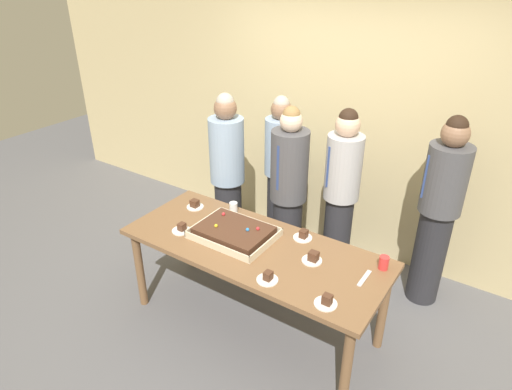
# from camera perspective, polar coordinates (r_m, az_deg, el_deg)

# --- Properties ---
(ground_plane) EXTENTS (12.00, 12.00, 0.00)m
(ground_plane) POSITION_cam_1_polar(r_m,az_deg,el_deg) (3.98, -0.24, -15.84)
(ground_plane) COLOR #5B5B60
(interior_back_panel) EXTENTS (8.00, 0.12, 3.00)m
(interior_back_panel) POSITION_cam_1_polar(r_m,az_deg,el_deg) (4.48, 11.50, 11.07)
(interior_back_panel) COLOR #CCB784
(interior_back_panel) RESTS_ON ground_plane
(party_table) EXTENTS (2.08, 0.85, 0.79)m
(party_table) POSITION_cam_1_polar(r_m,az_deg,el_deg) (3.53, -0.27, -7.59)
(party_table) COLOR brown
(party_table) RESTS_ON ground_plane
(sheet_cake) EXTENTS (0.63, 0.47, 0.11)m
(sheet_cake) POSITION_cam_1_polar(r_m,az_deg,el_deg) (3.57, -2.81, -4.72)
(sheet_cake) COLOR beige
(sheet_cake) RESTS_ON party_table
(plated_slice_near_left) EXTENTS (0.15, 0.15, 0.07)m
(plated_slice_near_left) POSITION_cam_1_polar(r_m,az_deg,el_deg) (4.02, -7.75, -1.26)
(plated_slice_near_left) COLOR white
(plated_slice_near_left) RESTS_ON party_table
(plated_slice_near_right) EXTENTS (0.15, 0.15, 0.08)m
(plated_slice_near_right) POSITION_cam_1_polar(r_m,az_deg,el_deg) (3.33, 7.21, -7.93)
(plated_slice_near_right) COLOR white
(plated_slice_near_right) RESTS_ON party_table
(plated_slice_far_left) EXTENTS (0.15, 0.15, 0.07)m
(plated_slice_far_left) POSITION_cam_1_polar(r_m,az_deg,el_deg) (3.57, 5.99, -5.15)
(plated_slice_far_left) COLOR white
(plated_slice_far_left) RESTS_ON party_table
(plated_slice_far_right) EXTENTS (0.15, 0.15, 0.07)m
(plated_slice_far_right) POSITION_cam_1_polar(r_m,az_deg,el_deg) (3.13, 1.49, -10.46)
(plated_slice_far_right) COLOR white
(plated_slice_far_right) RESTS_ON party_table
(plated_slice_center_front) EXTENTS (0.15, 0.15, 0.08)m
(plated_slice_center_front) POSITION_cam_1_polar(r_m,az_deg,el_deg) (2.97, 8.90, -13.20)
(plated_slice_center_front) COLOR white
(plated_slice_center_front) RESTS_ON party_table
(plated_slice_center_back) EXTENTS (0.15, 0.15, 0.07)m
(plated_slice_center_back) POSITION_cam_1_polar(r_m,az_deg,el_deg) (3.70, -9.42, -4.25)
(plated_slice_center_back) COLOR white
(plated_slice_center_back) RESTS_ON party_table
(drink_cup_nearest) EXTENTS (0.07, 0.07, 0.10)m
(drink_cup_nearest) POSITION_cam_1_polar(r_m,az_deg,el_deg) (3.89, -2.87, -1.63)
(drink_cup_nearest) COLOR white
(drink_cup_nearest) RESTS_ON party_table
(drink_cup_middle) EXTENTS (0.07, 0.07, 0.10)m
(drink_cup_middle) POSITION_cam_1_polar(r_m,az_deg,el_deg) (3.34, 15.88, -8.25)
(drink_cup_middle) COLOR red
(drink_cup_middle) RESTS_ON party_table
(cake_server_utensil) EXTENTS (0.03, 0.20, 0.01)m
(cake_server_utensil) POSITION_cam_1_polar(r_m,az_deg,el_deg) (3.24, 13.57, -10.20)
(cake_server_utensil) COLOR silver
(cake_server_utensil) RESTS_ON party_table
(person_serving_front) EXTENTS (0.34, 0.34, 1.68)m
(person_serving_front) POSITION_cam_1_polar(r_m,az_deg,el_deg) (4.42, -3.64, 2.69)
(person_serving_front) COLOR #28282D
(person_serving_front) RESTS_ON ground_plane
(person_green_shirt_behind) EXTENTS (0.33, 0.33, 1.67)m
(person_green_shirt_behind) POSITION_cam_1_polar(r_m,az_deg,el_deg) (4.08, 4.13, 0.27)
(person_green_shirt_behind) COLOR #28282D
(person_green_shirt_behind) RESTS_ON ground_plane
(person_striped_tie_right) EXTENTS (0.34, 0.34, 1.72)m
(person_striped_tie_right) POSITION_cam_1_polar(r_m,az_deg,el_deg) (4.01, 22.12, -1.91)
(person_striped_tie_right) COLOR #28282D
(person_striped_tie_right) RESTS_ON ground_plane
(person_far_right_suit) EXTENTS (0.31, 0.31, 1.70)m
(person_far_right_suit) POSITION_cam_1_polar(r_m,az_deg,el_deg) (4.00, 10.66, -0.34)
(person_far_right_suit) COLOR #28282D
(person_far_right_suit) RESTS_ON ground_plane
(person_left_edge_reaching) EXTENTS (0.30, 0.30, 1.63)m
(person_left_edge_reaching) POSITION_cam_1_polar(r_m,az_deg,el_deg) (4.50, 3.01, 2.91)
(person_left_edge_reaching) COLOR #28282D
(person_left_edge_reaching) RESTS_ON ground_plane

